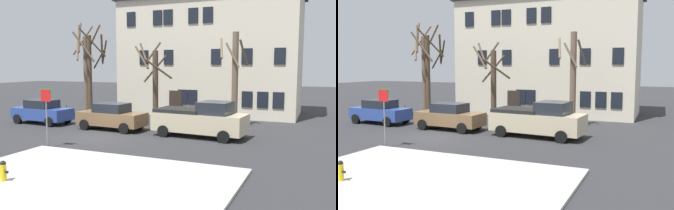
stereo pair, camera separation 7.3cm
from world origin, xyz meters
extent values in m
plane|color=#2D2D30|center=(0.00, 0.00, 0.00)|extent=(120.00, 120.00, 0.00)
cube|color=#B7B5AD|center=(4.22, -7.37, 0.06)|extent=(10.42, 7.79, 0.12)
cube|color=beige|center=(2.70, 13.28, 4.80)|extent=(14.86, 6.73, 9.60)
cube|color=#2D231E|center=(0.84, 9.87, 1.05)|extent=(1.10, 0.12, 2.10)
cube|color=black|center=(1.44, 9.88, 1.60)|extent=(0.80, 0.08, 1.20)
cube|color=black|center=(2.28, 9.88, 1.60)|extent=(0.80, 0.08, 1.20)
cube|color=black|center=(6.63, 9.88, 1.60)|extent=(0.80, 0.08, 1.20)
cube|color=black|center=(7.78, 9.88, 1.60)|extent=(0.80, 0.08, 1.20)
cube|color=black|center=(8.90, 9.88, 1.60)|extent=(0.80, 0.08, 1.20)
cube|color=black|center=(-2.04, 9.88, 4.80)|extent=(0.80, 0.08, 1.20)
cube|color=black|center=(0.20, 9.88, 4.80)|extent=(0.80, 0.08, 1.20)
cube|color=black|center=(4.18, 9.88, 4.80)|extent=(0.80, 0.08, 1.20)
cube|color=black|center=(6.55, 9.88, 4.80)|extent=(0.80, 0.08, 1.20)
cube|color=black|center=(8.91, 9.88, 4.80)|extent=(0.80, 0.08, 1.20)
cube|color=black|center=(-3.23, 9.88, 8.00)|extent=(0.80, 0.08, 1.20)
cube|color=black|center=(-0.78, 9.88, 8.00)|extent=(0.80, 0.08, 1.20)
cube|color=black|center=(0.15, 9.88, 8.00)|extent=(0.80, 0.08, 1.20)
cube|color=black|center=(2.29, 9.88, 8.00)|extent=(0.80, 0.08, 1.20)
cube|color=black|center=(3.49, 9.88, 8.00)|extent=(0.80, 0.08, 1.20)
cylinder|color=brown|center=(-5.08, 6.02, 3.18)|extent=(0.44, 0.44, 6.35)
cylinder|color=brown|center=(-4.05, 6.66, 5.45)|extent=(1.48, 2.23, 2.13)
cylinder|color=brown|center=(-4.77, 5.32, 5.52)|extent=(1.58, 0.82, 2.28)
cylinder|color=brown|center=(-4.91, 6.77, 6.21)|extent=(1.66, 0.53, 2.18)
cylinder|color=brown|center=(-5.70, 6.50, 6.10)|extent=(1.16, 1.44, 2.34)
cylinder|color=brown|center=(-5.60, 5.64, 5.26)|extent=(0.94, 1.23, 1.56)
cylinder|color=#4C3D2D|center=(-4.61, 5.77, 3.20)|extent=(0.34, 0.34, 6.40)
cylinder|color=#4C3D2D|center=(-5.20, 5.34, 6.17)|extent=(1.00, 1.32, 2.15)
cylinder|color=#4C3D2D|center=(-4.23, 6.49, 4.61)|extent=(1.58, 0.90, 1.47)
cylinder|color=#4C3D2D|center=(-5.23, 5.45, 6.22)|extent=(0.79, 1.38, 2.37)
cylinder|color=#4C3D2D|center=(-3.74, 6.52, 5.13)|extent=(1.64, 1.88, 1.80)
cylinder|color=#4C3D2D|center=(-3.86, 5.16, 5.80)|extent=(1.37, 1.64, 2.09)
cylinder|color=#4C3D2D|center=(0.69, 6.33, 2.60)|extent=(0.41, 0.41, 5.19)
cylinder|color=#4C3D2D|center=(0.05, 5.75, 5.00)|extent=(1.33, 1.44, 1.53)
cylinder|color=#4C3D2D|center=(1.28, 5.58, 3.89)|extent=(1.65, 1.36, 1.45)
cylinder|color=#4C3D2D|center=(0.32, 7.07, 3.89)|extent=(1.65, 0.90, 2.05)
cylinder|color=#4C3D2D|center=(0.28, 6.75, 5.02)|extent=(1.02, 0.99, 1.66)
cylinder|color=#4C3D2D|center=(0.01, 5.50, 4.70)|extent=(1.81, 1.51, 1.68)
cylinder|color=brown|center=(6.45, 6.49, 3.16)|extent=(0.41, 0.41, 6.33)
cylinder|color=brown|center=(6.36, 6.05, 4.79)|extent=(1.03, 0.34, 1.64)
cylinder|color=brown|center=(5.57, 6.24, 5.27)|extent=(0.67, 1.88, 1.48)
cylinder|color=brown|center=(7.01, 6.37, 4.98)|extent=(0.42, 1.27, 1.67)
cube|color=#2D4799|center=(-6.48, 2.58, 0.72)|extent=(4.48, 2.00, 0.80)
cube|color=#1E232B|center=(-6.48, 2.58, 1.41)|extent=(2.10, 1.66, 0.58)
cylinder|color=black|center=(-4.94, 3.38, 0.34)|extent=(0.69, 0.26, 0.68)
cylinder|color=black|center=(-5.04, 1.62, 0.34)|extent=(0.69, 0.26, 0.68)
cylinder|color=black|center=(-7.92, 3.55, 0.34)|extent=(0.69, 0.26, 0.68)
cylinder|color=black|center=(-8.02, 1.79, 0.34)|extent=(0.69, 0.26, 0.68)
cube|color=brown|center=(-0.57, 2.40, 0.73)|extent=(4.55, 2.03, 0.82)
cube|color=#1E232B|center=(-0.57, 2.40, 1.43)|extent=(2.14, 1.68, 0.58)
cylinder|color=black|center=(1.00, 3.20, 0.34)|extent=(0.69, 0.26, 0.68)
cylinder|color=black|center=(0.89, 1.42, 0.34)|extent=(0.69, 0.26, 0.68)
cylinder|color=black|center=(-2.03, 3.37, 0.34)|extent=(0.69, 0.26, 0.68)
cylinder|color=black|center=(-2.13, 1.60, 0.34)|extent=(0.69, 0.26, 0.68)
cube|color=#C6B793|center=(5.34, 2.42, 0.86)|extent=(5.52, 2.51, 1.07)
cube|color=#1E232B|center=(6.31, 2.34, 1.74)|extent=(1.86, 1.98, 0.70)
cube|color=black|center=(4.17, 2.51, 1.49)|extent=(2.94, 2.23, 0.20)
cylinder|color=black|center=(7.25, 3.32, 0.34)|extent=(0.70, 0.27, 0.68)
cylinder|color=black|center=(7.08, 1.23, 0.34)|extent=(0.70, 0.27, 0.68)
cylinder|color=black|center=(3.61, 3.61, 0.34)|extent=(0.70, 0.27, 0.68)
cylinder|color=black|center=(3.44, 1.51, 0.34)|extent=(0.70, 0.27, 0.68)
cylinder|color=gold|center=(1.75, -8.34, 0.42)|extent=(0.22, 0.22, 0.59)
sphere|color=black|center=(1.75, -8.34, 0.73)|extent=(0.21, 0.21, 0.21)
cylinder|color=black|center=(1.91, -8.34, 0.44)|extent=(0.10, 0.09, 0.09)
cylinder|color=slate|center=(-0.79, -3.30, 1.47)|extent=(0.07, 0.07, 2.93)
cube|color=red|center=(-0.79, -3.32, 2.63)|extent=(0.60, 0.03, 0.60)
cube|color=#1E8C38|center=(-0.79, -3.28, 2.88)|extent=(0.76, 0.02, 0.18)
torus|color=black|center=(-6.15, 5.48, 0.36)|extent=(0.70, 0.25, 0.71)
torus|color=black|center=(-7.15, 5.77, 0.36)|extent=(0.70, 0.25, 0.71)
cylinder|color=black|center=(-6.65, 5.62, 0.58)|extent=(0.97, 0.32, 0.19)
cylinder|color=black|center=(-6.84, 5.68, 0.81)|extent=(0.10, 0.06, 0.45)
camera|label=1|loc=(11.82, -17.27, 4.10)|focal=38.54mm
camera|label=2|loc=(11.88, -17.24, 4.10)|focal=38.54mm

